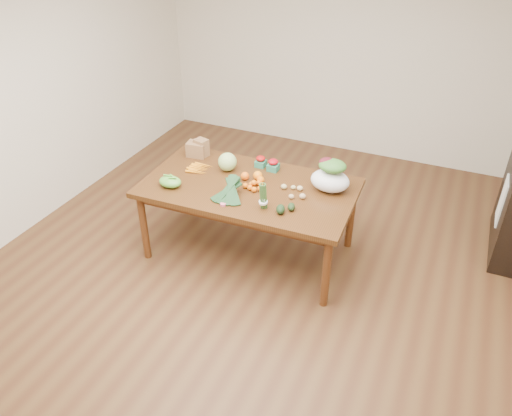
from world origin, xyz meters
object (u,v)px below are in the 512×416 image
at_px(paper_bag, 197,148).
at_px(kale_bunch, 228,192).
at_px(mandarin_cluster, 254,184).
at_px(asparagus_bundle, 263,196).
at_px(cabbage, 227,162).
at_px(salad_bag, 330,177).
at_px(dining_table, 249,219).

relative_size(paper_bag, kale_bunch, 0.63).
bearing_deg(mandarin_cluster, asparagus_bundle, -53.17).
height_order(paper_bag, asparagus_bundle, asparagus_bundle).
height_order(cabbage, asparagus_bundle, asparagus_bundle).
distance_m(paper_bag, salad_bag, 1.43).
height_order(mandarin_cluster, asparagus_bundle, asparagus_bundle).
distance_m(mandarin_cluster, kale_bunch, 0.31).
height_order(kale_bunch, salad_bag, salad_bag).
height_order(dining_table, asparagus_bundle, asparagus_bundle).
relative_size(mandarin_cluster, kale_bunch, 0.45).
height_order(asparagus_bundle, salad_bag, salad_bag).
relative_size(dining_table, mandarin_cluster, 10.71).
xyz_separation_m(dining_table, asparagus_bundle, (0.27, -0.30, 0.50)).
bearing_deg(mandarin_cluster, kale_bunch, -114.47).
bearing_deg(asparagus_bundle, cabbage, 138.11).
bearing_deg(kale_bunch, cabbage, 114.95).
relative_size(paper_bag, cabbage, 1.42).
bearing_deg(kale_bunch, paper_bag, 134.60).
height_order(cabbage, salad_bag, salad_bag).
height_order(dining_table, salad_bag, salad_bag).
xyz_separation_m(cabbage, mandarin_cluster, (0.37, -0.21, -0.05)).
bearing_deg(paper_bag, kale_bunch, -43.55).
xyz_separation_m(dining_table, kale_bunch, (-0.06, -0.30, 0.45)).
relative_size(cabbage, salad_bag, 0.51).
relative_size(cabbage, mandarin_cluster, 0.99).
distance_m(asparagus_bundle, salad_bag, 0.67).
height_order(mandarin_cluster, salad_bag, salad_bag).
xyz_separation_m(paper_bag, cabbage, (0.42, -0.15, -0.00)).
bearing_deg(salad_bag, paper_bag, 175.45).
distance_m(cabbage, asparagus_bundle, 0.76).
bearing_deg(salad_bag, asparagus_bundle, -129.14).
xyz_separation_m(kale_bunch, asparagus_bundle, (0.34, -0.01, 0.05)).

